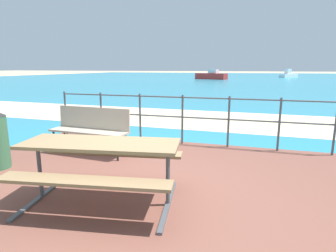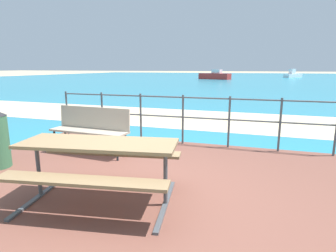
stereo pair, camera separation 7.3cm
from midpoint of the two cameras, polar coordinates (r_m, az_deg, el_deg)
ground_plane at (r=4.02m, az=-6.24°, el=-13.33°), size 240.00×240.00×0.00m
patio_paving at (r=4.01m, az=-6.25°, el=-12.95°), size 6.40×5.20×0.06m
sea_water at (r=43.40m, az=14.81°, el=9.22°), size 90.00×90.00×0.01m
beach_strip at (r=9.44m, az=7.50°, el=1.37°), size 54.08×5.03×0.01m
picnic_table at (r=3.53m, az=-14.05°, el=-5.88°), size 2.06×1.55×0.76m
park_bench at (r=5.59m, az=-15.76°, el=0.01°), size 1.60×0.52×0.89m
railing_fence at (r=6.06m, az=2.60°, el=2.45°), size 5.94×0.04×1.07m
boat_near at (r=52.96m, az=23.30°, el=9.53°), size 3.41×4.32×1.44m
boat_mid at (r=41.62m, az=8.58°, el=10.06°), size 5.19×2.98×1.39m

